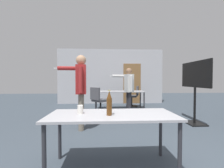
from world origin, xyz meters
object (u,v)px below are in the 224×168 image
object	(u,v)px
drink_cup	(80,109)
office_chair_far_left	(99,102)
office_chair_near_pushed	(133,97)
tv_screen	(195,83)
person_center_tall	(81,84)
beer_bottle	(109,103)
person_right_polo	(129,86)

from	to	relation	value
drink_cup	office_chair_far_left	bearing A→B (deg)	87.32
office_chair_far_left	drink_cup	size ratio (longest dim) A/B	8.17
office_chair_near_pushed	office_chair_far_left	xyz separation A→B (m)	(-1.52, -1.51, 0.01)
tv_screen	person_center_tall	xyz separation A→B (m)	(-3.07, -0.31, -0.01)
person_center_tall	drink_cup	bearing A→B (deg)	-176.89
beer_bottle	drink_cup	world-z (taller)	beer_bottle
tv_screen	office_chair_far_left	distance (m)	3.03
beer_bottle	drink_cup	xyz separation A→B (m)	(-0.39, 0.11, -0.10)
person_center_tall	person_right_polo	bearing A→B (deg)	-48.13
tv_screen	person_right_polo	world-z (taller)	tv_screen
beer_bottle	person_center_tall	bearing A→B (deg)	110.14
office_chair_near_pushed	office_chair_far_left	size ratio (longest dim) A/B	0.98
tv_screen	drink_cup	bearing A→B (deg)	-55.71
tv_screen	office_chair_near_pushed	bearing A→B (deg)	-157.41
office_chair_near_pushed	office_chair_far_left	distance (m)	2.15
person_right_polo	office_chair_far_left	size ratio (longest dim) A/B	1.71
person_right_polo	drink_cup	size ratio (longest dim) A/B	13.97
person_right_polo	office_chair_near_pushed	xyz separation A→B (m)	(0.48, 1.52, -0.55)
person_right_polo	office_chair_near_pushed	size ratio (longest dim) A/B	1.75
office_chair_far_left	beer_bottle	size ratio (longest dim) A/B	2.90
person_center_tall	drink_cup	size ratio (longest dim) A/B	15.54
person_center_tall	office_chair_near_pushed	world-z (taller)	person_center_tall
office_chair_near_pushed	tv_screen	bearing A→B (deg)	-138.12
office_chair_far_left	drink_cup	distance (m)	3.22
tv_screen	beer_bottle	xyz separation A→B (m)	(-2.44, -2.04, -0.21)
tv_screen	drink_cup	distance (m)	3.44
beer_bottle	drink_cup	size ratio (longest dim) A/B	2.82
drink_cup	tv_screen	bearing A→B (deg)	34.29
person_right_polo	office_chair_near_pushed	world-z (taller)	person_right_polo
tv_screen	drink_cup	xyz separation A→B (m)	(-2.83, -1.93, -0.30)
person_right_polo	beer_bottle	size ratio (longest dim) A/B	4.95
person_right_polo	tv_screen	bearing A→B (deg)	-137.76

